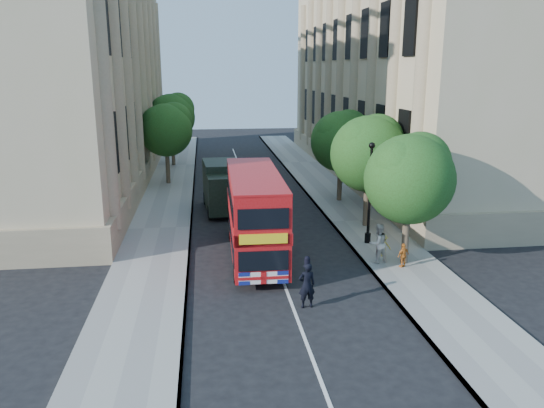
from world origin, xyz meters
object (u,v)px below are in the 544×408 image
object	(u,v)px
box_van	(223,188)
woman_pedestrian	(378,243)
police_constable	(307,285)
double_decker_bus	(255,212)
lamp_post	(370,197)

from	to	relation	value
box_van	woman_pedestrian	xyz separation A→B (m)	(6.67, -10.36, -0.44)
box_van	police_constable	world-z (taller)	box_van
woman_pedestrian	box_van	bearing A→B (deg)	-73.26
box_van	police_constable	distance (m)	14.58
police_constable	woman_pedestrian	xyz separation A→B (m)	(4.08, 3.97, 0.15)
double_decker_bus	police_constable	world-z (taller)	double_decker_bus
woman_pedestrian	police_constable	bearing A→B (deg)	28.21
police_constable	box_van	bearing A→B (deg)	-86.34
lamp_post	woman_pedestrian	xyz separation A→B (m)	(-0.41, -2.82, -1.46)
lamp_post	double_decker_bus	xyz separation A→B (m)	(-5.89, -1.04, -0.30)
lamp_post	police_constable	distance (m)	8.30
lamp_post	double_decker_bus	world-z (taller)	lamp_post
woman_pedestrian	lamp_post	bearing A→B (deg)	-114.23
police_constable	double_decker_bus	bearing A→B (deg)	-82.87
double_decker_bus	police_constable	xyz separation A→B (m)	(1.40, -5.75, -1.31)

